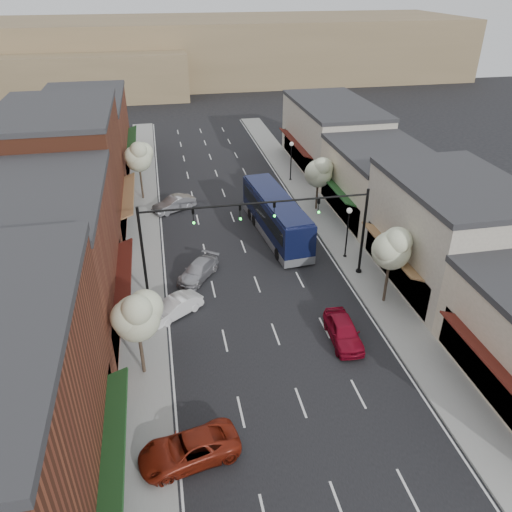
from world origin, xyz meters
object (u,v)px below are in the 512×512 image
parked_car_a (189,449)px  parked_car_c (198,270)px  signal_mast_left (177,236)px  lamp_post_near (348,225)px  tree_right_far (319,171)px  parked_car_b (175,307)px  lamp_post_far (291,155)px  parked_car_e (174,204)px  coach_bus (276,216)px  tree_left_near (137,315)px  tree_left_far (139,156)px  signal_mast_right (334,222)px  tree_right_near (393,247)px  red_hatchback (343,331)px

parked_car_a → parked_car_c: parked_car_a is taller
signal_mast_left → lamp_post_near: size_ratio=1.85×
tree_right_far → parked_car_b: (-14.55, -14.62, -3.34)m
lamp_post_far → parked_car_e: size_ratio=1.04×
coach_bus → parked_car_c: (-7.36, -5.69, -1.28)m
tree_left_near → tree_left_far: (-0.00, 26.00, 0.38)m
signal_mast_left → coach_bus: (8.78, 7.52, -2.72)m
lamp_post_near → parked_car_b: 15.11m
signal_mast_right → parked_car_a: 19.05m
signal_mast_right → tree_right_far: (2.73, 11.95, -0.63)m
coach_bus → parked_car_b: size_ratio=3.06×
tree_right_near → parked_car_b: (-14.55, 1.38, -3.80)m
parked_car_c → lamp_post_far: bearing=91.9°
signal_mast_right → coach_bus: signal_mast_right is taller
signal_mast_right → tree_left_far: (-13.87, 17.95, -0.02)m
lamp_post_near → coach_bus: lamp_post_near is taller
parked_car_b → lamp_post_far: bearing=113.9°
signal_mast_left → tree_left_far: 18.14m
tree_right_near → tree_left_far: bearing=127.0°
parked_car_a → parked_car_c: (2.00, 16.23, -0.04)m
signal_mast_right → parked_car_a: (-11.82, -14.40, -3.95)m
lamp_post_near → signal_mast_left: bearing=-169.4°
signal_mast_left → tree_right_far: size_ratio=1.51×
signal_mast_left → lamp_post_far: size_ratio=1.85×
tree_left_near → coach_bus: tree_left_near is taller
parked_car_a → parked_car_b: (0.00, 11.73, -0.02)m
tree_right_near → parked_car_a: tree_right_near is taller
signal_mast_left → tree_right_near: (13.97, -4.05, -0.17)m
tree_right_far → coach_bus: bearing=-139.5°
parked_car_e → tree_right_near: bearing=8.1°
tree_left_near → lamp_post_near: tree_left_near is taller
lamp_post_far → red_hatchback: 27.76m
coach_bus → tree_right_near: bearing=-71.3°
lamp_post_far → parked_car_b: 26.75m
signal_mast_right → red_hatchback: signal_mast_right is taller
coach_bus → parked_car_a: coach_bus is taller
tree_right_far → coach_bus: (-5.18, -4.43, -2.09)m
tree_right_far → lamp_post_far: bearing=93.9°
tree_left_far → parked_car_e: size_ratio=1.43×
tree_left_far → signal_mast_left: bearing=-81.7°
signal_mast_left → lamp_post_far: signal_mast_left is taller
tree_left_far → parked_car_c: (4.05, -16.12, -3.98)m
tree_left_near → parked_car_c: bearing=67.7°
signal_mast_right → parked_car_b: signal_mast_right is taller
coach_bus → signal_mast_right: bearing=-77.3°
tree_left_far → parked_car_e: bearing=-49.2°
tree_left_near → tree_left_far: 26.00m
parked_car_e → coach_bus: bearing=22.2°
tree_right_far → coach_bus: tree_right_far is taller
tree_right_near → tree_right_far: (0.00, 16.00, -0.46)m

